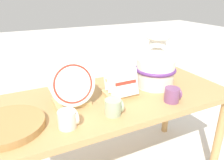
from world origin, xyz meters
The scene contains 8 objects.
display_table centered at (0.00, 0.00, 0.57)m, with size 1.51×0.66×0.65m.
ceramic_vase centered at (0.34, 0.02, 0.80)m, with size 0.27×0.27×0.35m.
dish_rack_round_plates centered at (-0.25, 0.01, 0.76)m, with size 0.25×0.20×0.27m.
dish_rack_square_plates centered at (0.06, 0.00, 0.71)m, with size 0.20×0.18×0.19m.
wicker_charger_stack centered at (-0.59, -0.09, 0.67)m, with size 0.35×0.35×0.04m.
mug_plum_glaze centered at (0.29, -0.21, 0.69)m, with size 0.10×0.09×0.09m.
mug_sage_glaze centered at (-0.08, -0.19, 0.69)m, with size 0.10×0.09×0.09m.
mug_cream_glaze centered at (-0.33, -0.20, 0.69)m, with size 0.10×0.09×0.09m.
Camera 1 is at (-0.54, -1.09, 1.25)m, focal length 35.00 mm.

